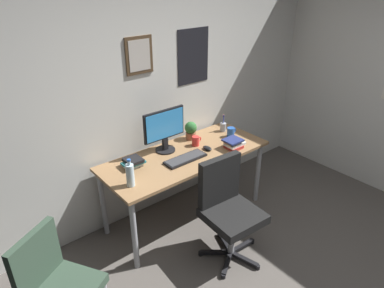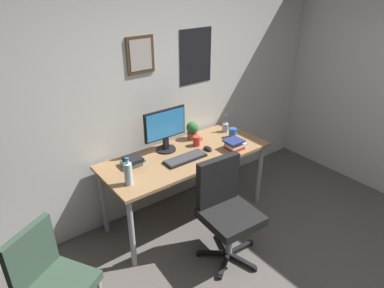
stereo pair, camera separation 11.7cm
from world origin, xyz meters
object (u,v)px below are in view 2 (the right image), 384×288
at_px(side_chair, 50,278).
at_px(coffee_mug_near, 233,133).
at_px(book_stack_right, 235,144).
at_px(water_bottle, 128,173).
at_px(pen_cup, 225,127).
at_px(computer_mouse, 208,148).
at_px(monitor, 165,128).
at_px(keyboard, 185,159).
at_px(potted_plant, 192,130).
at_px(book_stack_left, 133,161).
at_px(coffee_mug_far, 197,141).
at_px(office_chair, 225,206).

xyz_separation_m(side_chair, coffee_mug_near, (2.16, 0.50, 0.30)).
xyz_separation_m(side_chair, book_stack_right, (1.99, 0.29, 0.30)).
bearing_deg(water_bottle, pen_cup, 12.42).
relative_size(computer_mouse, pen_cup, 0.55).
xyz_separation_m(monitor, keyboard, (0.04, -0.28, -0.23)).
bearing_deg(pen_cup, computer_mouse, -152.56).
relative_size(side_chair, pen_cup, 4.38).
bearing_deg(potted_plant, pen_cup, -10.60).
bearing_deg(keyboard, side_chair, -164.38).
bearing_deg(side_chair, pen_cup, 16.67).
distance_m(monitor, computer_mouse, 0.48).
bearing_deg(book_stack_left, computer_mouse, -14.34).
relative_size(potted_plant, book_stack_right, 0.91).
bearing_deg(side_chair, water_bottle, 23.38).
bearing_deg(keyboard, water_bottle, -175.38).
bearing_deg(computer_mouse, keyboard, -175.98).
xyz_separation_m(pen_cup, book_stack_left, (-1.19, -0.04, -0.01)).
xyz_separation_m(water_bottle, book_stack_left, (0.18, 0.26, -0.06)).
height_order(keyboard, book_stack_left, book_stack_left).
xyz_separation_m(computer_mouse, coffee_mug_far, (-0.02, 0.15, 0.03)).
xyz_separation_m(office_chair, book_stack_right, (0.51, 0.44, 0.28)).
relative_size(keyboard, coffee_mug_near, 3.59).
relative_size(computer_mouse, coffee_mug_near, 0.92).
distance_m(office_chair, pen_cup, 1.12).
height_order(monitor, book_stack_left, monitor).
distance_m(water_bottle, pen_cup, 1.41).
xyz_separation_m(potted_plant, book_stack_right, (0.20, -0.44, -0.05)).
bearing_deg(pen_cup, water_bottle, -167.58).
distance_m(coffee_mug_near, coffee_mug_far, 0.44).
relative_size(computer_mouse, potted_plant, 0.56).
relative_size(pen_cup, book_stack_left, 0.98).
xyz_separation_m(pen_cup, book_stack_right, (-0.21, -0.37, -0.00)).
bearing_deg(book_stack_left, side_chair, -148.29).
xyz_separation_m(book_stack_left, book_stack_right, (0.99, -0.33, 0.01)).
relative_size(coffee_mug_far, potted_plant, 0.59).
height_order(keyboard, coffee_mug_near, coffee_mug_near).
bearing_deg(computer_mouse, potted_plant, 83.40).
distance_m(coffee_mug_near, potted_plant, 0.44).
bearing_deg(pen_cup, coffee_mug_near, -103.11).
distance_m(pen_cup, book_stack_right, 0.42).
bearing_deg(book_stack_right, monitor, 145.13).
bearing_deg(water_bottle, office_chair, -37.75).
relative_size(keyboard, water_bottle, 1.70).
distance_m(water_bottle, coffee_mug_near, 1.35).
distance_m(monitor, water_bottle, 0.69).
bearing_deg(monitor, keyboard, -82.77).
relative_size(side_chair, coffee_mug_near, 7.31).
bearing_deg(side_chair, keyboard, 15.62).
distance_m(keyboard, coffee_mug_near, 0.71).
bearing_deg(coffee_mug_near, water_bottle, -173.89).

